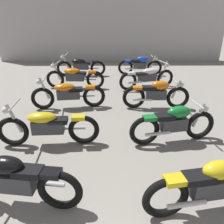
# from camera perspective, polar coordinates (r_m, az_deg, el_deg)

# --- Properties ---
(back_wall) EXTENTS (12.67, 0.24, 3.60)m
(back_wall) POSITION_cam_1_polar(r_m,az_deg,el_deg) (13.13, -0.39, 20.71)
(back_wall) COLOR #BCBAB7
(back_wall) RESTS_ON ground
(motorcycle_left_row_1) EXTENTS (1.97, 0.49, 0.88)m
(motorcycle_left_row_1) POSITION_cam_1_polar(r_m,az_deg,el_deg) (3.61, -23.70, -15.66)
(motorcycle_left_row_1) COLOR black
(motorcycle_left_row_1) RESTS_ON ground
(motorcycle_left_row_2) EXTENTS (2.17, 0.68, 0.97)m
(motorcycle_left_row_2) POSITION_cam_1_polar(r_m,az_deg,el_deg) (4.90, -16.25, -3.45)
(motorcycle_left_row_2) COLOR black
(motorcycle_left_row_2) RESTS_ON ground
(motorcycle_left_row_3) EXTENTS (2.17, 0.68, 0.97)m
(motorcycle_left_row_3) POSITION_cam_1_polar(r_m,az_deg,el_deg) (6.68, -11.24, 4.65)
(motorcycle_left_row_3) COLOR black
(motorcycle_left_row_3) RESTS_ON ground
(motorcycle_left_row_4) EXTENTS (2.17, 0.68, 0.97)m
(motorcycle_left_row_4) POSITION_cam_1_polar(r_m,az_deg,el_deg) (8.46, -9.57, 8.99)
(motorcycle_left_row_4) COLOR black
(motorcycle_left_row_4) RESTS_ON ground
(motorcycle_left_row_5) EXTENTS (2.17, 0.68, 0.97)m
(motorcycle_left_row_5) POSITION_cam_1_polar(r_m,az_deg,el_deg) (10.16, -8.04, 11.67)
(motorcycle_left_row_5) COLOR black
(motorcycle_left_row_5) RESTS_ON ground
(motorcycle_right_row_1) EXTENTS (1.96, 0.60, 0.88)m
(motorcycle_right_row_1) POSITION_cam_1_polar(r_m,az_deg,el_deg) (3.53, 24.14, -16.80)
(motorcycle_right_row_1) COLOR black
(motorcycle_right_row_1) RESTS_ON ground
(motorcycle_right_row_2) EXTENTS (1.96, 0.63, 0.88)m
(motorcycle_right_row_2) POSITION_cam_1_polar(r_m,az_deg,el_deg) (4.99, 15.61, -2.75)
(motorcycle_right_row_2) COLOR black
(motorcycle_right_row_2) RESTS_ON ground
(motorcycle_right_row_3) EXTENTS (1.97, 0.48, 0.88)m
(motorcycle_right_row_3) POSITION_cam_1_polar(r_m,az_deg,el_deg) (6.66, 11.34, 4.65)
(motorcycle_right_row_3) COLOR black
(motorcycle_right_row_3) RESTS_ON ground
(motorcycle_right_row_4) EXTENTS (2.12, 0.87, 0.97)m
(motorcycle_right_row_4) POSITION_cam_1_polar(r_m,az_deg,el_deg) (8.42, 9.10, 8.93)
(motorcycle_right_row_4) COLOR black
(motorcycle_right_row_4) RESTS_ON ground
(motorcycle_right_row_5) EXTENTS (1.97, 0.48, 0.88)m
(motorcycle_right_row_5) POSITION_cam_1_polar(r_m,az_deg,el_deg) (10.27, 7.25, 11.89)
(motorcycle_right_row_5) COLOR black
(motorcycle_right_row_5) RESTS_ON ground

